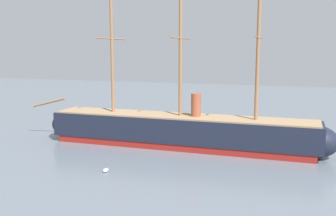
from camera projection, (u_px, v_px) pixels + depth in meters
tall_ship at (180, 130)px, 77.96m from camera, size 65.00×13.01×31.30m
dinghy_alongside_bow at (106, 170)px, 62.51m from camera, size 1.30×2.05×0.45m
dinghy_distant_centre at (217, 139)px, 84.19m from camera, size 1.09×2.50×0.59m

